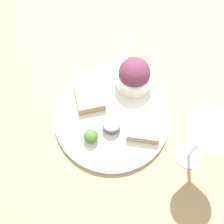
% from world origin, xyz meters
% --- Properties ---
extents(ground_plane, '(4.00, 4.00, 0.00)m').
position_xyz_m(ground_plane, '(0.00, 0.00, 0.00)').
color(ground_plane, tan).
extents(dinner_plate, '(0.30, 0.30, 0.01)m').
position_xyz_m(dinner_plate, '(0.00, 0.00, 0.01)').
color(dinner_plate, white).
rests_on(dinner_plate, ground_plane).
extents(salad_bowl, '(0.10, 0.10, 0.09)m').
position_xyz_m(salad_bowl, '(0.02, -0.11, 0.05)').
color(salad_bowl, white).
rests_on(salad_bowl, dinner_plate).
extents(sauce_ramekin, '(0.05, 0.05, 0.03)m').
position_xyz_m(sauce_ramekin, '(-0.02, 0.02, 0.03)').
color(sauce_ramekin, '#4C4C4C').
rests_on(sauce_ramekin, dinner_plate).
extents(cheese_toast_near, '(0.11, 0.11, 0.03)m').
position_xyz_m(cheese_toast_near, '(-0.08, -0.02, 0.03)').
color(cheese_toast_near, tan).
rests_on(cheese_toast_near, dinner_plate).
extents(cheese_toast_far, '(0.11, 0.11, 0.03)m').
position_xyz_m(cheese_toast_far, '(0.07, 0.00, 0.03)').
color(cheese_toast_far, tan).
rests_on(cheese_toast_far, dinner_plate).
extents(wine_glass, '(0.10, 0.10, 0.19)m').
position_xyz_m(wine_glass, '(-0.21, -0.04, 0.14)').
color(wine_glass, silver).
rests_on(wine_glass, ground_plane).
extents(garnish, '(0.04, 0.04, 0.04)m').
position_xyz_m(garnish, '(-0.00, 0.08, 0.03)').
color(garnish, '#477533').
rests_on(garnish, dinner_plate).
extents(fork, '(0.17, 0.08, 0.01)m').
position_xyz_m(fork, '(0.13, -0.22, 0.00)').
color(fork, silver).
rests_on(fork, ground_plane).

